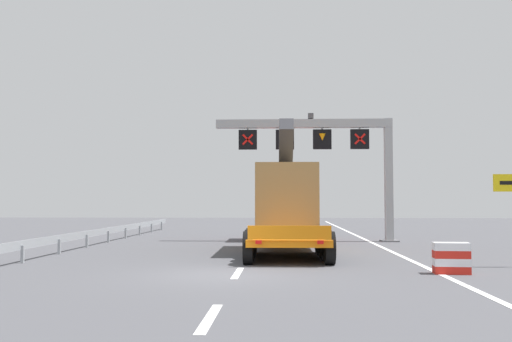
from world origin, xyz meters
TOP-DOWN VIEW (x-y plane):
  - ground at (0.00, 0.00)m, footprint 112.00×112.00m
  - lane_markings at (0.36, 19.52)m, footprint 0.20×53.63m
  - edge_line_right at (6.20, 12.00)m, footprint 0.20×63.00m
  - overhead_lane_gantry at (4.05, 13.76)m, footprint 9.54×0.90m
  - heavy_haul_truck_orange at (1.77, 10.09)m, footprint 3.17×14.09m
  - crash_barrier_striped at (6.55, 0.54)m, footprint 1.03×0.57m
  - guardrail_left at (-7.20, 12.29)m, footprint 0.13×28.58m

SIDE VIEW (x-z plane):
  - ground at x=0.00m, z-range 0.00..0.00m
  - edge_line_right at x=6.20m, z-range 0.00..0.01m
  - lane_markings at x=0.36m, z-range 0.00..0.01m
  - crash_barrier_striped at x=6.55m, z-range 0.00..0.90m
  - guardrail_left at x=-7.20m, z-range 0.18..0.94m
  - heavy_haul_truck_orange at x=1.77m, z-range -0.66..4.64m
  - overhead_lane_gantry at x=4.05m, z-range 1.74..8.49m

